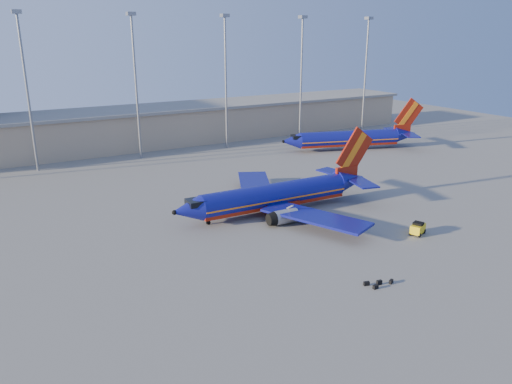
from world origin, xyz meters
TOP-DOWN VIEW (x-y plane):
  - ground at (0.00, 0.00)m, footprint 220.00×220.00m
  - terminal_building at (10.00, 58.00)m, footprint 122.00×16.00m
  - light_mast_row at (5.00, 46.00)m, footprint 101.60×1.60m
  - aircraft_main at (2.34, 4.19)m, footprint 33.07×31.83m
  - aircraft_second at (38.11, 30.23)m, footprint 31.77×16.40m
  - baggage_tug at (13.12, -12.23)m, footprint 2.65×2.16m
  - luggage_pile at (-0.95, -19.95)m, footprint 3.16×1.40m

SIDE VIEW (x-z plane):
  - ground at x=0.00m, z-range 0.00..0.00m
  - luggage_pile at x=-0.95m, z-range -0.02..0.46m
  - baggage_tug at x=13.12m, z-range 0.03..1.68m
  - aircraft_main at x=2.34m, z-range -3.21..7.99m
  - aircraft_second at x=38.11m, z-range -3.00..8.08m
  - terminal_building at x=10.00m, z-range 0.07..8.57m
  - light_mast_row at x=5.00m, z-range 3.23..31.88m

